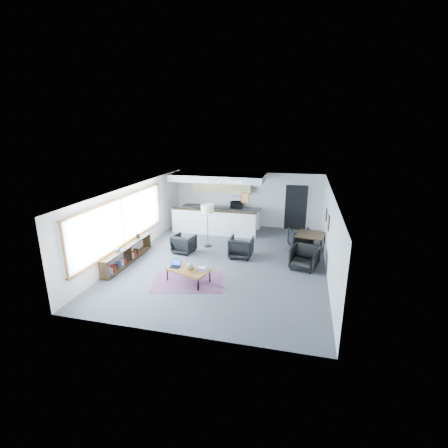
% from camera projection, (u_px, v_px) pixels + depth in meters
% --- Properties ---
extents(room, '(7.02, 9.02, 2.62)m').
position_uv_depth(room, '(225.00, 226.00, 11.34)').
color(room, '#4A4A4D').
rests_on(room, ground).
extents(window, '(0.10, 5.95, 1.66)m').
position_uv_depth(window, '(122.00, 222.00, 11.25)').
color(window, '#8CBFFF').
rests_on(window, room).
extents(console, '(0.35, 3.00, 0.80)m').
position_uv_depth(console, '(127.00, 254.00, 11.40)').
color(console, '#302211').
rests_on(console, floor).
extents(kitchenette, '(4.20, 1.96, 2.60)m').
position_uv_depth(kitchenette, '(219.00, 200.00, 15.04)').
color(kitchenette, white).
rests_on(kitchenette, floor).
extents(doorway, '(1.10, 0.12, 2.15)m').
position_uv_depth(doorway, '(296.00, 207.00, 14.99)').
color(doorway, black).
rests_on(doorway, room).
extents(track_light, '(1.60, 0.07, 0.15)m').
position_uv_depth(track_light, '(224.00, 181.00, 13.17)').
color(track_light, silver).
rests_on(track_light, room).
extents(wall_art_lower, '(0.03, 0.38, 0.48)m').
position_uv_depth(wall_art_lower, '(328.00, 223.00, 10.85)').
color(wall_art_lower, black).
rests_on(wall_art_lower, room).
extents(wall_art_upper, '(0.03, 0.34, 0.44)m').
position_uv_depth(wall_art_upper, '(326.00, 214.00, 12.07)').
color(wall_art_upper, black).
rests_on(wall_art_upper, room).
extents(kilim_rug, '(2.44, 1.93, 0.01)m').
position_uv_depth(kilim_rug, '(189.00, 281.00, 10.11)').
color(kilim_rug, '#5A3046').
rests_on(kilim_rug, floor).
extents(coffee_table, '(1.45, 1.07, 0.42)m').
position_uv_depth(coffee_table, '(188.00, 270.00, 9.99)').
color(coffee_table, brown).
rests_on(coffee_table, floor).
extents(laptop, '(0.33, 0.27, 0.23)m').
position_uv_depth(laptop, '(175.00, 265.00, 10.16)').
color(laptop, black).
rests_on(laptop, coffee_table).
extents(ceramic_pot, '(0.24, 0.24, 0.24)m').
position_uv_depth(ceramic_pot, '(191.00, 266.00, 9.90)').
color(ceramic_pot, gray).
rests_on(ceramic_pot, coffee_table).
extents(book_stack, '(0.30, 0.24, 0.09)m').
position_uv_depth(book_stack, '(203.00, 269.00, 9.93)').
color(book_stack, silver).
rests_on(book_stack, coffee_table).
extents(coaster, '(0.12, 0.12, 0.01)m').
position_uv_depth(coaster, '(189.00, 273.00, 9.73)').
color(coaster, '#E5590C').
rests_on(coaster, coffee_table).
extents(armchair_left, '(0.86, 0.82, 0.78)m').
position_uv_depth(armchair_left, '(184.00, 243.00, 12.35)').
color(armchair_left, black).
rests_on(armchair_left, floor).
extents(armchair_right, '(0.84, 0.79, 0.84)m').
position_uv_depth(armchair_right, '(241.00, 246.00, 11.90)').
color(armchair_right, black).
rests_on(armchair_right, floor).
extents(floor_lamp, '(0.50, 0.50, 1.73)m').
position_uv_depth(floor_lamp, '(207.00, 210.00, 12.66)').
color(floor_lamp, black).
rests_on(floor_lamp, floor).
extents(dining_table, '(1.18, 1.18, 0.84)m').
position_uv_depth(dining_table, '(311.00, 236.00, 11.96)').
color(dining_table, '#302211').
rests_on(dining_table, floor).
extents(dining_chair_near, '(0.86, 0.83, 0.73)m').
position_uv_depth(dining_chair_near, '(304.00, 258.00, 10.95)').
color(dining_chair_near, black).
rests_on(dining_chair_near, floor).
extents(dining_chair_far, '(0.87, 0.84, 0.72)m').
position_uv_depth(dining_chair_far, '(300.00, 240.00, 12.81)').
color(dining_chair_far, black).
rests_on(dining_chair_far, floor).
extents(microwave, '(0.55, 0.31, 0.37)m').
position_uv_depth(microwave, '(237.00, 204.00, 15.36)').
color(microwave, black).
rests_on(microwave, kitchenette).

